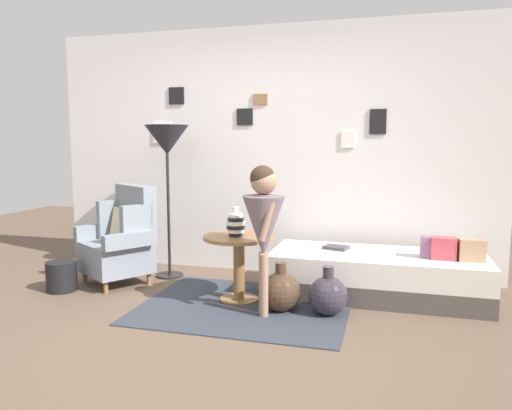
{
  "coord_description": "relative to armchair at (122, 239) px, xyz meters",
  "views": [
    {
      "loc": [
        1.29,
        -3.16,
        1.39
      ],
      "look_at": [
        0.15,
        0.95,
        0.85
      ],
      "focal_mm": 34.44,
      "sensor_mm": 36.0,
      "label": 1
    }
  ],
  "objects": [
    {
      "name": "daybed",
      "position": [
        2.47,
        0.21,
        -0.24
      ],
      "size": [
        1.91,
        0.81,
        0.4
      ],
      "color": "#4C4742",
      "rests_on": "ground"
    },
    {
      "name": "pillow_head",
      "position": [
        3.23,
        0.12,
        0.05
      ],
      "size": [
        0.22,
        0.15,
        0.19
      ],
      "primitive_type": "cube",
      "rotation": [
        0.0,
        0.0,
        0.13
      ],
      "color": "tan",
      "rests_on": "daybed"
    },
    {
      "name": "gallery_wall",
      "position": [
        1.28,
        0.85,
        0.86
      ],
      "size": [
        4.8,
        0.12,
        2.6
      ],
      "color": "silver",
      "rests_on": "ground"
    },
    {
      "name": "magazine_basket",
      "position": [
        -0.41,
        -0.41,
        -0.3
      ],
      "size": [
        0.28,
        0.28,
        0.28
      ],
      "primitive_type": "cylinder",
      "color": "black",
      "rests_on": "ground"
    },
    {
      "name": "rug",
      "position": [
        1.39,
        -0.38,
        -0.43
      ],
      "size": [
        1.75,
        1.41,
        0.01
      ],
      "primitive_type": "cube",
      "color": "#333842",
      "rests_on": "ground"
    },
    {
      "name": "person_child",
      "position": [
        1.6,
        -0.54,
        0.35
      ],
      "size": [
        0.34,
        0.34,
        1.22
      ],
      "color": "#A37A60",
      "rests_on": "ground"
    },
    {
      "name": "side_table",
      "position": [
        1.29,
        -0.23,
        -0.01
      ],
      "size": [
        0.63,
        0.63,
        0.59
      ],
      "color": "olive",
      "rests_on": "ground"
    },
    {
      "name": "vase_striped",
      "position": [
        1.28,
        -0.27,
        0.25
      ],
      "size": [
        0.16,
        0.16,
        0.26
      ],
      "color": "black",
      "rests_on": "side_table"
    },
    {
      "name": "pillow_mid",
      "position": [
        3.02,
        0.13,
        0.06
      ],
      "size": [
        0.21,
        0.13,
        0.19
      ],
      "primitive_type": "cube",
      "rotation": [
        0.0,
        0.0,
        -0.04
      ],
      "color": "#D64C56",
      "rests_on": "daybed"
    },
    {
      "name": "floor_lamp",
      "position": [
        0.35,
        0.33,
        0.93
      ],
      "size": [
        0.44,
        0.44,
        1.57
      ],
      "color": "black",
      "rests_on": "ground"
    },
    {
      "name": "demijohn_near",
      "position": [
        1.71,
        -0.41,
        -0.27
      ],
      "size": [
        0.33,
        0.33,
        0.41
      ],
      "color": "#473323",
      "rests_on": "ground"
    },
    {
      "name": "ground_plane",
      "position": [
        1.28,
        -1.1,
        -0.44
      ],
      "size": [
        12.0,
        12.0,
        0.0
      ],
      "primitive_type": "plane",
      "color": "brown"
    },
    {
      "name": "demijohn_far",
      "position": [
        2.1,
        -0.4,
        -0.27
      ],
      "size": [
        0.32,
        0.32,
        0.4
      ],
      "color": "#332D38",
      "rests_on": "ground"
    },
    {
      "name": "armchair",
      "position": [
        0.0,
        0.0,
        0.0
      ],
      "size": [
        0.9,
        0.85,
        0.97
      ],
      "color": "olive",
      "rests_on": "ground"
    },
    {
      "name": "book_on_daybed",
      "position": [
        2.09,
        0.3,
        -0.02
      ],
      "size": [
        0.26,
        0.21,
        0.03
      ],
      "primitive_type": "cube",
      "rotation": [
        0.0,
        0.0,
        -0.28
      ],
      "color": "#45404F",
      "rests_on": "daybed"
    },
    {
      "name": "pillow_back",
      "position": [
        2.94,
        0.16,
        0.06
      ],
      "size": [
        0.22,
        0.12,
        0.19
      ],
      "primitive_type": "cube",
      "rotation": [
        0.0,
        0.0,
        0.02
      ],
      "color": "gray",
      "rests_on": "daybed"
    }
  ]
}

